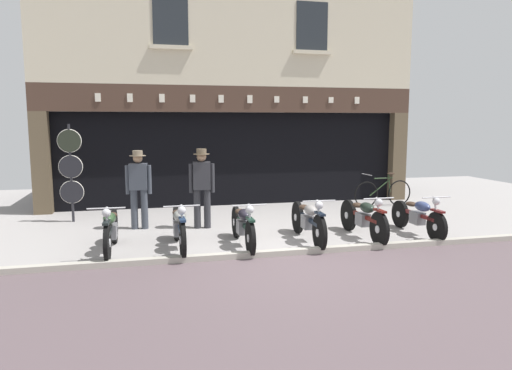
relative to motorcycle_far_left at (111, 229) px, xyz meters
The scene contains 14 objects.
ground 3.68m from the motorcycle_far_left, 32.67° to the right, with size 22.42×22.00×0.18m.
shop_facade 6.87m from the motorcycle_far_left, 62.87° to the left, with size 10.72×4.42×6.76m.
motorcycle_far_left is the anchor object (origin of this frame).
motorcycle_left 1.22m from the motorcycle_far_left, ahead, with size 0.62×2.07×0.94m.
motorcycle_center_left 2.41m from the motorcycle_far_left, ahead, with size 0.62×2.02×0.91m.
motorcycle_center 3.72m from the motorcycle_far_left, ahead, with size 0.62×2.12×0.93m.
motorcycle_center_right 4.89m from the motorcycle_far_left, ahead, with size 0.62×2.05×0.93m.
motorcycle_right 6.14m from the motorcycle_far_left, ahead, with size 0.62×1.96×0.89m.
salesman_left 1.96m from the motorcycle_far_left, 75.02° to the left, with size 0.56×0.35×1.73m.
shopkeeper_center 2.49m from the motorcycle_far_left, 40.63° to the left, with size 0.56×0.35×1.76m.
tyre_sign_pole 3.23m from the motorcycle_far_left, 109.59° to the left, with size 0.54×0.06×2.29m.
advert_board_near 7.47m from the motorcycle_far_left, 36.83° to the left, with size 0.81×0.03×1.03m.
advert_board_far 8.41m from the motorcycle_far_left, 32.08° to the left, with size 0.64×0.03×0.94m.
leaning_bicycle 7.77m from the motorcycle_far_left, 24.06° to the left, with size 1.79×0.50×0.95m.
Camera 1 is at (-2.45, -7.71, 2.34)m, focal length 33.19 mm.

